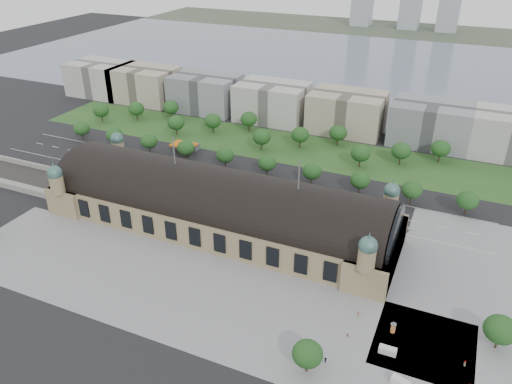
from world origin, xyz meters
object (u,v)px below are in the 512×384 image
at_px(traffic_car_6, 404,228).
at_px(parked_car_4, 163,181).
at_px(traffic_car_1, 123,154).
at_px(parked_car_3, 131,177).
at_px(parked_car_2, 151,181).
at_px(parked_car_5, 175,188).
at_px(parked_car_6, 168,187).
at_px(traffic_car_2, 153,171).
at_px(advertising_column, 393,328).
at_px(bus_east, 276,196).
at_px(pedestrian_5, 465,363).
at_px(petrol_station, 189,146).
at_px(traffic_car_4, 292,197).
at_px(van_south, 400,382).
at_px(bus_west, 219,184).
at_px(pedestrian_0, 358,315).
at_px(van_east, 387,350).
at_px(parked_car_0, 143,177).
at_px(traffic_car_0, 92,161).
at_px(pedestrian_1, 348,335).
at_px(bus_mid, 294,200).
at_px(parked_car_1, 133,175).
at_px(traffic_car_3, 202,175).
at_px(pedestrian_4, 325,360).

relative_size(traffic_car_6, parked_car_4, 1.09).
relative_size(traffic_car_1, parked_car_3, 0.96).
relative_size(parked_car_2, parked_car_4, 1.12).
height_order(parked_car_5, parked_car_6, parked_car_5).
height_order(traffic_car_1, parked_car_2, parked_car_2).
bearing_deg(traffic_car_2, advertising_column, 70.38).
xyz_separation_m(traffic_car_1, parked_car_5, (48.91, -24.00, 0.03)).
bearing_deg(bus_east, traffic_car_1, 86.07).
bearing_deg(traffic_car_1, pedestrian_5, -110.05).
relative_size(petrol_station, traffic_car_4, 3.42).
distance_m(traffic_car_2, van_south, 165.88).
relative_size(bus_west, advertising_column, 3.21).
relative_size(parked_car_6, pedestrian_0, 2.69).
distance_m(traffic_car_6, van_south, 84.92).
bearing_deg(bus_east, bus_west, 93.24).
height_order(bus_west, bus_east, bus_east).
bearing_deg(parked_car_4, advertising_column, 37.89).
bearing_deg(van_east, parked_car_0, 152.72).
bearing_deg(bus_west, van_south, -129.34).
relative_size(parked_car_5, parked_car_6, 1.08).
relative_size(van_south, pedestrian_0, 3.21).
xyz_separation_m(traffic_car_0, pedestrian_1, (161.22, -71.60, 0.13)).
height_order(traffic_car_2, traffic_car_4, traffic_car_4).
bearing_deg(bus_east, petrol_station, 67.27).
height_order(petrol_station, parked_car_5, petrol_station).
distance_m(traffic_car_1, parked_car_2, 40.16).
bearing_deg(traffic_car_6, petrol_station, -110.58).
relative_size(petrol_station, traffic_car_0, 3.76).
xyz_separation_m(traffic_car_2, bus_mid, (78.55, -0.51, 0.92)).
bearing_deg(parked_car_0, parked_car_1, -128.89).
xyz_separation_m(traffic_car_0, advertising_column, (173.72, -63.73, 1.17)).
bearing_deg(pedestrian_1, pedestrian_5, -43.28).
bearing_deg(pedestrian_0, traffic_car_2, 161.34).
bearing_deg(parked_car_3, traffic_car_0, -128.12).
distance_m(traffic_car_1, parked_car_0, 34.17).
height_order(traffic_car_2, parked_car_3, parked_car_3).
relative_size(traffic_car_6, parked_car_6, 1.08).
relative_size(parked_car_3, parked_car_4, 0.91).
relative_size(parked_car_0, bus_east, 0.41).
bearing_deg(pedestrian_0, traffic_car_1, 162.03).
distance_m(advertising_column, pedestrian_1, 14.80).
distance_m(parked_car_4, pedestrian_1, 130.80).
height_order(parked_car_2, pedestrian_1, parked_car_2).
bearing_deg(pedestrian_1, petrol_station, 91.01).
xyz_separation_m(traffic_car_3, traffic_car_4, (50.50, -3.41, -0.07)).
bearing_deg(pedestrian_1, bus_west, 91.30).
distance_m(parked_car_0, pedestrian_4, 144.96).
height_order(traffic_car_0, traffic_car_3, traffic_car_3).
distance_m(parked_car_3, pedestrian_4, 147.95).
xyz_separation_m(traffic_car_3, traffic_car_6, (103.68, -9.21, -0.05)).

